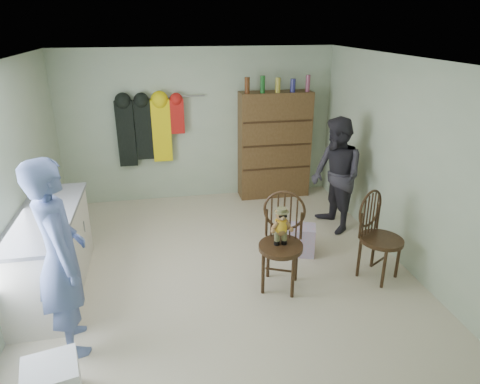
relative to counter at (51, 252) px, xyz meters
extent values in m
plane|color=beige|center=(1.95, 0.00, -0.47)|extent=(5.00, 5.00, 0.00)
plane|color=beige|center=(1.95, 2.50, 0.78)|extent=(4.50, 0.00, 4.50)
plane|color=beige|center=(-0.30, 0.00, 0.78)|extent=(0.00, 5.00, 5.00)
plane|color=beige|center=(4.20, 0.00, 0.78)|extent=(0.00, 5.00, 5.00)
plane|color=white|center=(1.95, 0.00, 2.03)|extent=(5.00, 5.00, 0.00)
cube|color=silver|center=(0.00, 0.00, -0.02)|extent=(0.60, 1.80, 0.90)
cube|color=slate|center=(0.00, 0.00, 0.45)|extent=(0.64, 1.86, 0.04)
cylinder|color=#99999E|center=(0.31, -0.45, 0.07)|extent=(0.02, 0.02, 0.14)
cylinder|color=#99999E|center=(0.31, 0.45, 0.07)|extent=(0.02, 0.02, 0.14)
cylinder|color=#3D2715|center=(2.54, -0.46, 0.05)|extent=(0.66, 0.66, 0.05)
cylinder|color=#3D2715|center=(2.32, -0.55, -0.22)|extent=(0.04, 0.04, 0.50)
cylinder|color=#3D2715|center=(2.62, -0.68, -0.22)|extent=(0.04, 0.04, 0.50)
cylinder|color=#3D2715|center=(2.46, -0.23, -0.22)|extent=(0.04, 0.04, 0.50)
cylinder|color=#3D2715|center=(2.76, -0.37, -0.22)|extent=(0.04, 0.04, 0.50)
torus|color=#3D2715|center=(2.62, -0.28, 0.41)|extent=(0.46, 0.23, 0.49)
cylinder|color=#3D2715|center=(2.43, -0.21, 0.24)|extent=(0.03, 0.03, 0.33)
cylinder|color=#3D2715|center=(2.80, -0.37, 0.24)|extent=(0.03, 0.03, 0.33)
cylinder|color=yellow|center=(2.54, -0.44, 0.31)|extent=(0.14, 0.14, 0.13)
cylinder|color=#475128|center=(2.54, -0.44, 0.18)|extent=(0.08, 0.08, 0.20)
sphere|color=#9E7042|center=(2.54, -0.44, 0.44)|extent=(0.12, 0.12, 0.12)
cylinder|color=#475128|center=(2.54, -0.44, 0.50)|extent=(0.11, 0.11, 0.04)
cube|color=black|center=(2.54, -0.50, 0.45)|extent=(0.09, 0.01, 0.02)
cylinder|color=#3D2715|center=(3.75, -0.49, 0.03)|extent=(0.65, 0.65, 0.05)
cylinder|color=#3D2715|center=(3.70, -0.70, -0.23)|extent=(0.04, 0.04, 0.48)
cylinder|color=#3D2715|center=(3.97, -0.54, -0.23)|extent=(0.04, 0.04, 0.48)
cylinder|color=#3D2715|center=(3.53, -0.43, -0.23)|extent=(0.04, 0.04, 0.48)
cylinder|color=#3D2715|center=(3.80, -0.26, -0.23)|extent=(0.04, 0.04, 0.48)
torus|color=#3D2715|center=(3.65, -0.32, 0.37)|extent=(0.41, 0.27, 0.46)
cylinder|color=#3D2715|center=(3.49, -0.43, 0.21)|extent=(0.03, 0.03, 0.32)
cylinder|color=#3D2715|center=(3.82, -0.23, 0.21)|extent=(0.03, 0.03, 0.32)
cube|color=pink|center=(3.02, 0.23, -0.28)|extent=(0.45, 0.40, 0.39)
imported|color=#57699F|center=(0.36, -1.00, 0.46)|extent=(0.65, 0.79, 1.87)
imported|color=#2D2B33|center=(3.71, 0.83, 0.36)|extent=(0.72, 0.88, 1.66)
cube|color=brown|center=(3.20, 2.30, 0.43)|extent=(1.20, 0.38, 1.80)
cube|color=#3D2715|center=(3.20, 2.11, 0.08)|extent=(1.16, 0.02, 0.03)
cube|color=#3D2715|center=(3.20, 2.11, 0.48)|extent=(1.16, 0.02, 0.03)
cube|color=#3D2715|center=(3.20, 2.11, 0.88)|extent=(1.16, 0.02, 0.03)
cylinder|color=#592D14|center=(2.70, 2.20, 1.45)|extent=(0.08, 0.08, 0.25)
cylinder|color=#19591E|center=(2.95, 2.20, 1.46)|extent=(0.08, 0.08, 0.27)
cylinder|color=#A59933|center=(3.20, 2.20, 1.44)|extent=(0.08, 0.08, 0.23)
cylinder|color=navy|center=(3.45, 2.20, 1.43)|extent=(0.08, 0.08, 0.21)
cylinder|color=#8C3F59|center=(3.70, 2.20, 1.46)|extent=(0.07, 0.07, 0.27)
cylinder|color=#99999E|center=(1.55, 2.44, 1.28)|extent=(1.00, 0.02, 0.02)
cube|color=black|center=(0.77, 2.38, 0.72)|extent=(0.28, 0.10, 1.05)
cube|color=black|center=(1.05, 2.38, 0.77)|extent=(0.26, 0.10, 0.95)
cube|color=yellow|center=(1.33, 2.38, 0.75)|extent=(0.30, 0.10, 1.00)
cube|color=red|center=(1.59, 2.38, 0.97)|extent=(0.22, 0.10, 0.55)
camera|label=1|loc=(1.29, -4.51, 2.41)|focal=32.00mm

